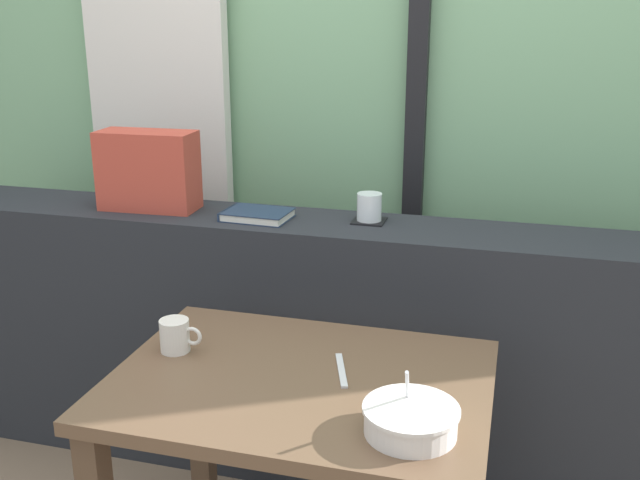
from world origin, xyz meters
The scene contains 12 objects.
outdoor_backdrop centered at (0.00, 1.09, 1.40)m, with size 4.80×0.08×2.80m, color #7AAD7F.
curtain_left_panel centered at (-0.79, 0.99, 1.25)m, with size 0.56×0.06×2.50m, color silver.
window_divider_post centered at (0.20, 1.02, 1.30)m, with size 0.07×0.05×2.60m, color black.
dark_console_ledge centered at (0.00, 0.55, 0.44)m, with size 2.80×0.31×0.89m, color #23262B.
breakfast_table centered at (0.10, -0.09, 0.56)m, with size 0.90×0.66×0.69m.
coaster_square centered at (0.12, 0.59, 0.89)m, with size 0.10×0.10×0.01m, color black.
juice_glass centered at (0.12, 0.59, 0.93)m, with size 0.08×0.08×0.09m.
closed_book centered at (-0.23, 0.53, 0.90)m, with size 0.22×0.16×0.03m.
throw_pillow centered at (-0.62, 0.55, 1.02)m, with size 0.32×0.14×0.26m, color #B74233.
soup_bowl centered at (0.39, -0.26, 0.72)m, with size 0.20×0.20×0.15m.
fork_utensil centered at (0.19, -0.03, 0.69)m, with size 0.02×0.17×0.01m, color silver.
ceramic_mug centered at (-0.25, -0.03, 0.73)m, with size 0.11×0.08×0.08m.
Camera 1 is at (0.56, -1.58, 1.53)m, focal length 41.04 mm.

